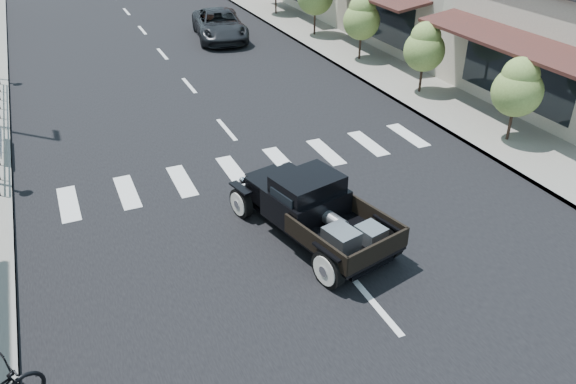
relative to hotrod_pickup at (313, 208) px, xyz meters
name	(u,v)px	position (x,y,z in m)	size (l,w,h in m)	color
ground	(314,233)	(0.11, 0.12, -0.84)	(120.00, 120.00, 0.00)	black
road	(172,66)	(0.11, 15.12, -0.83)	(14.00, 80.00, 0.02)	black
road_markings	(203,102)	(0.11, 10.12, -0.84)	(12.00, 60.00, 0.06)	silver
sidewalk_right	(334,44)	(8.61, 15.12, -0.77)	(3.00, 80.00, 0.15)	gray
banner	(1,143)	(-7.11, 8.12, -0.39)	(0.04, 2.20, 0.60)	silver
small_tree_a	(515,101)	(8.41, 2.30, 0.66)	(1.62, 1.62, 2.69)	olive
small_tree_b	(423,59)	(8.41, 7.31, 0.65)	(1.61, 1.61, 2.69)	olive
small_tree_c	(361,29)	(8.41, 12.16, 0.72)	(1.70, 1.70, 2.83)	olive
small_tree_d	(315,4)	(8.41, 16.98, 0.91)	(1.92, 1.92, 3.21)	olive
hotrod_pickup	(313,208)	(0.00, 0.00, 0.00)	(2.27, 4.85, 1.68)	black
second_car	(220,25)	(3.61, 18.66, -0.10)	(2.45, 5.32, 1.48)	black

